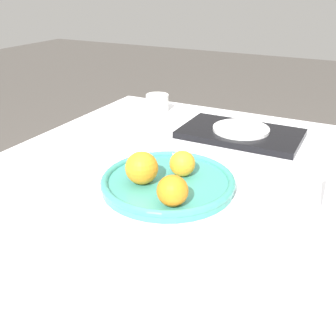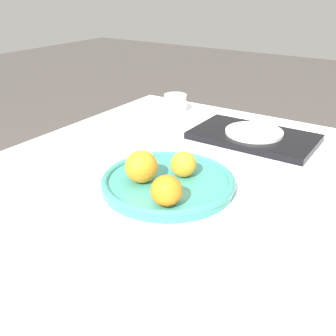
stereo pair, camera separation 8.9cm
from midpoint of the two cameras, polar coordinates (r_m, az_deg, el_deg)
The scene contains 8 objects.
table at distance 1.25m, azimuth 11.82°, elevation -15.17°, with size 1.23×0.85×0.74m.
fruit_platter at distance 0.91m, azimuth 2.81°, elevation -2.10°, with size 0.31×0.31×0.03m.
orange_0 at distance 0.91m, azimuth 5.06°, elevation 0.48°, with size 0.06×0.06×0.06m.
orange_1 at distance 0.88m, azimuth -1.01°, elevation 0.12°, with size 0.07×0.07×0.07m.
orange_2 at distance 0.79m, azimuth 3.00°, elevation -3.41°, with size 0.07×0.07×0.07m.
serving_tray at distance 1.22m, azimuth 14.40°, elevation 4.38°, with size 0.36×0.22×0.02m.
side_plate at distance 1.21m, azimuth 14.47°, elevation 5.04°, with size 0.17×0.17×0.01m.
cup_0 at distance 1.45m, azimuth 2.84°, elevation 9.40°, with size 0.08×0.08×0.06m.
Camera 2 is at (0.34, -0.88, 1.17)m, focal length 42.00 mm.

